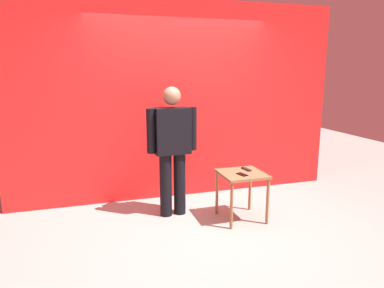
{
  "coord_description": "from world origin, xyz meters",
  "views": [
    {
      "loc": [
        -1.29,
        -3.48,
        1.8
      ],
      "look_at": [
        -0.04,
        0.55,
        0.91
      ],
      "focal_mm": 32.77,
      "sensor_mm": 36.0,
      "label": 1
    }
  ],
  "objects": [
    {
      "name": "tv_remote",
      "position": [
        0.59,
        0.32,
        0.6
      ],
      "size": [
        0.07,
        0.17,
        0.02
      ],
      "primitive_type": "cube",
      "rotation": [
        0.0,
        0.0,
        0.13
      ],
      "color": "black",
      "rests_on": "side_table"
    },
    {
      "name": "ground_plane",
      "position": [
        0.0,
        0.0,
        0.0
      ],
      "size": [
        12.0,
        12.0,
        0.0
      ],
      "primitive_type": "plane",
      "color": "#9E9991"
    },
    {
      "name": "side_table",
      "position": [
        0.49,
        0.22,
        0.5
      ],
      "size": [
        0.52,
        0.52,
        0.59
      ],
      "color": "olive",
      "rests_on": "ground_plane"
    },
    {
      "name": "cell_phone",
      "position": [
        0.46,
        0.14,
        0.6
      ],
      "size": [
        0.1,
        0.16,
        0.01
      ],
      "primitive_type": "cube",
      "rotation": [
        0.0,
        0.0,
        0.25
      ],
      "color": "black",
      "rests_on": "side_table"
    },
    {
      "name": "back_wall_red",
      "position": [
        0.0,
        1.31,
        1.38
      ],
      "size": [
        4.73,
        0.12,
        2.75
      ],
      "primitive_type": "cube",
      "color": "red",
      "rests_on": "ground_plane"
    },
    {
      "name": "standing_person",
      "position": [
        -0.27,
        0.61,
        0.9
      ],
      "size": [
        0.64,
        0.25,
        1.61
      ],
      "color": "black",
      "rests_on": "ground_plane"
    }
  ]
}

